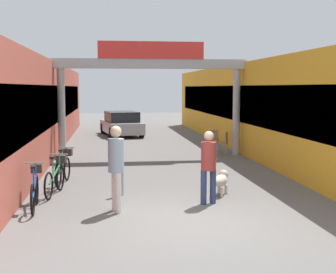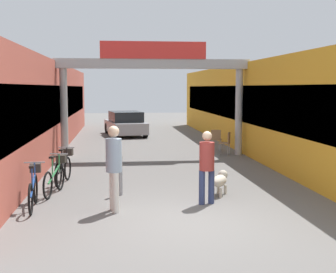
% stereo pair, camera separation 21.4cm
% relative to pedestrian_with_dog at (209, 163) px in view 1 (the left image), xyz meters
% --- Properties ---
extents(ground_plane, '(80.00, 80.00, 0.00)m').
position_rel_pedestrian_with_dog_xyz_m(ground_plane, '(-0.61, -1.34, -0.95)').
color(ground_plane, '#605E5B').
extents(storefront_left, '(3.00, 26.00, 3.62)m').
position_rel_pedestrian_with_dog_xyz_m(storefront_left, '(-5.71, 9.66, 0.86)').
color(storefront_left, '#B25142').
rests_on(storefront_left, ground_plane).
extents(storefront_right, '(3.00, 26.00, 3.62)m').
position_rel_pedestrian_with_dog_xyz_m(storefront_right, '(4.48, 9.66, 0.86)').
color(storefront_right, gold).
rests_on(storefront_right, ground_plane).
extents(arcade_sign_gateway, '(7.40, 0.47, 4.35)m').
position_rel_pedestrian_with_dog_xyz_m(arcade_sign_gateway, '(-0.61, 7.49, 2.14)').
color(arcade_sign_gateway, '#B2B2B2').
rests_on(arcade_sign_gateway, ground_plane).
extents(pedestrian_with_dog, '(0.42, 0.42, 1.67)m').
position_rel_pedestrian_with_dog_xyz_m(pedestrian_with_dog, '(0.00, 0.00, 0.00)').
color(pedestrian_with_dog, navy).
rests_on(pedestrian_with_dog, ground_plane).
extents(pedestrian_companion, '(0.42, 0.42, 1.84)m').
position_rel_pedestrian_with_dog_xyz_m(pedestrian_companion, '(-2.09, -0.41, 0.11)').
color(pedestrian_companion, silver).
rests_on(pedestrian_companion, ground_plane).
extents(dog_on_leash, '(0.62, 0.82, 0.58)m').
position_rel_pedestrian_with_dog_xyz_m(dog_on_leash, '(0.50, 0.84, -0.59)').
color(dog_on_leash, beige).
rests_on(dog_on_leash, ground_plane).
extents(bicycle_blue_nearest, '(0.46, 1.69, 0.98)m').
position_rel_pedestrian_with_dog_xyz_m(bicycle_blue_nearest, '(-3.85, 0.11, -0.51)').
color(bicycle_blue_nearest, black).
rests_on(bicycle_blue_nearest, ground_plane).
extents(bicycle_green_second, '(0.47, 1.67, 0.98)m').
position_rel_pedestrian_with_dog_xyz_m(bicycle_green_second, '(-3.55, 1.45, -0.51)').
color(bicycle_green_second, black).
rests_on(bicycle_green_second, ground_plane).
extents(bicycle_black_third, '(0.46, 1.68, 0.98)m').
position_rel_pedestrian_with_dog_xyz_m(bicycle_black_third, '(-3.48, 2.75, -0.51)').
color(bicycle_black_third, black).
rests_on(bicycle_black_third, ground_plane).
extents(bollard_post_metal, '(0.10, 0.10, 1.05)m').
position_rel_pedestrian_with_dog_xyz_m(bollard_post_metal, '(-1.94, 1.11, -0.42)').
color(bollard_post_metal, gray).
rests_on(bollard_post_metal, ground_plane).
extents(cafe_chair_wood_nearer, '(0.53, 0.53, 0.89)m').
position_rel_pedestrian_with_dog_xyz_m(cafe_chair_wood_nearer, '(2.27, 7.58, -0.41)').
color(cafe_chair_wood_nearer, gray).
rests_on(cafe_chair_wood_nearer, ground_plane).
extents(cafe_chair_wood_farther, '(0.51, 0.51, 0.89)m').
position_rel_pedestrian_with_dog_xyz_m(cafe_chair_wood_farther, '(2.13, 8.80, -0.41)').
color(cafe_chair_wood_farther, gray).
rests_on(cafe_chair_wood_farther, ground_plane).
extents(parked_car_silver, '(2.39, 4.24, 1.33)m').
position_rel_pedestrian_with_dog_xyz_m(parked_car_silver, '(-1.52, 15.54, -0.31)').
color(parked_car_silver, '#99999E').
rests_on(parked_car_silver, ground_plane).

